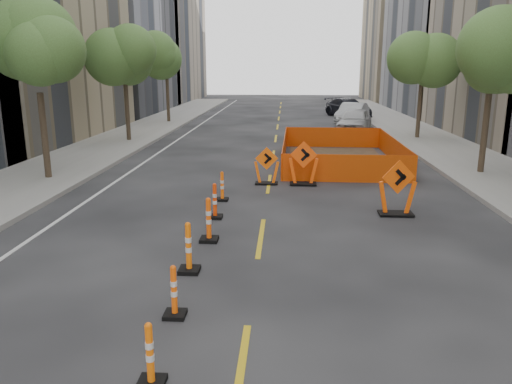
# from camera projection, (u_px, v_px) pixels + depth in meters

# --- Properties ---
(ground_plane) EXTENTS (140.00, 140.00, 0.00)m
(ground_plane) POSITION_uv_depth(u_px,v_px,m) (250.00, 312.00, 8.85)
(ground_plane) COLOR black
(sidewalk_left) EXTENTS (4.00, 90.00, 0.15)m
(sidewalk_left) POSITION_uv_depth(u_px,v_px,m) (57.00, 168.00, 20.97)
(sidewalk_left) COLOR gray
(sidewalk_left) RESTS_ON ground
(sidewalk_right) EXTENTS (4.00, 90.00, 0.15)m
(sidewalk_right) POSITION_uv_depth(u_px,v_px,m) (495.00, 174.00, 19.93)
(sidewalk_right) COLOR gray
(sidewalk_right) RESTS_ON ground
(bld_left_d) EXTENTS (12.00, 16.00, 14.00)m
(bld_left_d) POSITION_uv_depth(u_px,v_px,m) (97.00, 36.00, 46.06)
(bld_left_d) COLOR #4C4C51
(bld_left_d) RESTS_ON ground
(bld_left_e) EXTENTS (12.00, 20.00, 20.00)m
(bld_left_e) POSITION_uv_depth(u_px,v_px,m) (144.00, 18.00, 61.20)
(bld_left_e) COLOR gray
(bld_left_e) RESTS_ON ground
(bld_right_d) EXTENTS (12.00, 18.00, 20.00)m
(bld_right_d) POSITION_uv_depth(u_px,v_px,m) (472.00, 0.00, 44.34)
(bld_right_d) COLOR gray
(bld_right_d) RESTS_ON ground
(bld_right_e) EXTENTS (12.00, 14.00, 16.00)m
(bld_right_e) POSITION_uv_depth(u_px,v_px,m) (418.00, 36.00, 62.64)
(bld_right_e) COLOR tan
(bld_right_e) RESTS_ON ground
(tree_l_b) EXTENTS (2.80, 2.80, 5.95)m
(tree_l_b) POSITION_uv_depth(u_px,v_px,m) (36.00, 58.00, 17.91)
(tree_l_b) COLOR #382B1E
(tree_l_b) RESTS_ON ground
(tree_l_c) EXTENTS (2.80, 2.80, 5.95)m
(tree_l_c) POSITION_uv_depth(u_px,v_px,m) (124.00, 61.00, 27.59)
(tree_l_c) COLOR #382B1E
(tree_l_c) RESTS_ON ground
(tree_l_d) EXTENTS (2.80, 2.80, 5.95)m
(tree_l_d) POSITION_uv_depth(u_px,v_px,m) (166.00, 62.00, 37.27)
(tree_l_d) COLOR #382B1E
(tree_l_d) RESTS_ON ground
(tree_r_b) EXTENTS (2.80, 2.80, 5.95)m
(tree_r_b) POSITION_uv_depth(u_px,v_px,m) (493.00, 58.00, 18.88)
(tree_r_b) COLOR #382B1E
(tree_r_b) RESTS_ON ground
(tree_r_c) EXTENTS (2.80, 2.80, 5.95)m
(tree_r_c) POSITION_uv_depth(u_px,v_px,m) (423.00, 61.00, 28.56)
(tree_r_c) COLOR #382B1E
(tree_r_c) RESTS_ON ground
(channelizer_1) EXTENTS (0.37, 0.37, 0.95)m
(channelizer_1) POSITION_uv_depth(u_px,v_px,m) (150.00, 354.00, 6.70)
(channelizer_1) COLOR orange
(channelizer_1) RESTS_ON ground
(channelizer_2) EXTENTS (0.38, 0.38, 0.95)m
(channelizer_2) POSITION_uv_depth(u_px,v_px,m) (174.00, 291.00, 8.58)
(channelizer_2) COLOR #F0520A
(channelizer_2) RESTS_ON ground
(channelizer_3) EXTENTS (0.44, 0.44, 1.11)m
(channelizer_3) POSITION_uv_depth(u_px,v_px,m) (189.00, 247.00, 10.44)
(channelizer_3) COLOR orange
(channelizer_3) RESTS_ON ground
(channelizer_4) EXTENTS (0.44, 0.44, 1.12)m
(channelizer_4) POSITION_uv_depth(u_px,v_px,m) (209.00, 220.00, 12.31)
(channelizer_4) COLOR #F5510A
(channelizer_4) RESTS_ON ground
(channelizer_5) EXTENTS (0.41, 0.41, 1.03)m
(channelizer_5) POSITION_uv_depth(u_px,v_px,m) (215.00, 201.00, 14.20)
(channelizer_5) COLOR red
(channelizer_5) RESTS_ON ground
(channelizer_6) EXTENTS (0.38, 0.38, 0.97)m
(channelizer_6) POSITION_uv_depth(u_px,v_px,m) (222.00, 186.00, 16.09)
(channelizer_6) COLOR #FF5D0A
(channelizer_6) RESTS_ON ground
(chevron_sign_left) EXTENTS (0.99, 0.67, 1.39)m
(chevron_sign_left) POSITION_uv_depth(u_px,v_px,m) (267.00, 166.00, 18.30)
(chevron_sign_left) COLOR #FB5B0A
(chevron_sign_left) RESTS_ON ground
(chevron_sign_center) EXTENTS (1.15, 0.78, 1.62)m
(chevron_sign_center) POSITION_uv_depth(u_px,v_px,m) (304.00, 163.00, 18.15)
(chevron_sign_center) COLOR #FA4B0A
(chevron_sign_center) RESTS_ON ground
(chevron_sign_right) EXTENTS (1.22, 0.89, 1.65)m
(chevron_sign_right) POSITION_uv_depth(u_px,v_px,m) (397.00, 188.00, 14.42)
(chevron_sign_right) COLOR #EC4E09
(chevron_sign_right) RESTS_ON ground
(safety_fence) EXTENTS (5.14, 8.57, 1.06)m
(safety_fence) POSITION_uv_depth(u_px,v_px,m) (339.00, 150.00, 22.72)
(safety_fence) COLOR #DB450B
(safety_fence) RESTS_ON ground
(parked_car_near) EXTENTS (3.06, 5.16, 1.65)m
(parked_car_near) POSITION_uv_depth(u_px,v_px,m) (355.00, 121.00, 32.18)
(parked_car_near) COLOR #B1B1B3
(parked_car_near) RESTS_ON ground
(parked_car_mid) EXTENTS (3.18, 5.09, 1.58)m
(parked_car_mid) POSITION_uv_depth(u_px,v_px,m) (352.00, 114.00, 37.40)
(parked_car_mid) COLOR #ACAEB2
(parked_car_mid) RESTS_ON ground
(parked_car_far) EXTENTS (4.13, 5.80, 1.56)m
(parked_car_far) POSITION_uv_depth(u_px,v_px,m) (348.00, 108.00, 42.89)
(parked_car_far) COLOR black
(parked_car_far) RESTS_ON ground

